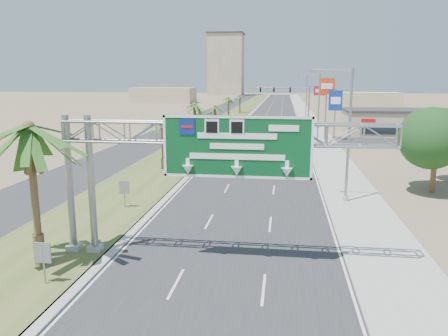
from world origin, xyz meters
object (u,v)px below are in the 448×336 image
sign_gantry (206,144)px  car_right_lane (300,130)px  car_far (268,121)px  palm_near (29,128)px  pole_sign_red_far (319,94)px  signal_mast (298,103)px  store_building (399,123)px  car_left_lane (206,160)px  pole_sign_red_near (327,90)px  car_mid_lane (271,134)px  pole_sign_blue (335,103)px

sign_gantry → car_right_lane: bearing=83.1°
car_far → car_right_lane: bearing=-70.3°
sign_gantry → palm_near: size_ratio=2.01×
car_far → pole_sign_red_far: bearing=-24.9°
signal_mast → pole_sign_red_far: bearing=42.6°
store_building → pole_sign_red_far: (-12.65, 9.81, 4.43)m
signal_mast → car_left_lane: 39.52m
signal_mast → pole_sign_red_near: bearing=-75.1°
car_mid_lane → car_far: car_mid_lane is taller
car_left_lane → pole_sign_blue: bearing=54.8°
car_right_lane → pole_sign_red_near: pole_sign_red_near is taller
palm_near → car_right_lane: size_ratio=1.60×
sign_gantry → signal_mast: bearing=84.3°
pole_sign_red_near → pole_sign_blue: bearing=-39.6°
sign_gantry → pole_sign_red_far: size_ratio=2.06×
car_mid_lane → palm_near: bearing=-102.6°
pole_sign_red_near → pole_sign_red_far: (0.35, 18.23, -1.15)m
car_left_lane → car_mid_lane: 25.08m
palm_near → pole_sign_red_near: size_ratio=0.87×
store_building → pole_sign_blue: pole_sign_blue is taller
car_far → pole_sign_red_near: (9.60, -22.52, 6.91)m
palm_near → car_mid_lane: 51.79m
signal_mast → pole_sign_blue: 16.29m
palm_near → pole_sign_blue: 52.30m
signal_mast → pole_sign_red_near: pole_sign_red_near is taller
car_left_lane → car_mid_lane: car_left_lane is taller
pole_sign_red_near → pole_sign_red_far: pole_sign_red_near is taller
car_right_lane → pole_sign_blue: (4.77, -7.91, 5.05)m
pole_sign_blue → car_mid_lane: bearing=168.6°
palm_near → signal_mast: 65.60m
sign_gantry → car_mid_lane: size_ratio=3.88×
car_right_lane → car_mid_lane: bearing=-123.1°
car_right_lane → pole_sign_blue: 10.53m
pole_sign_blue → car_far: bearing=114.8°
palm_near → store_building: (31.20, 58.00, -4.93)m
pole_sign_red_near → pole_sign_red_far: size_ratio=1.18×
signal_mast → car_mid_lane: signal_mast is taller
store_building → car_mid_lane: 22.63m
store_building → car_far: store_building is taller
car_mid_lane → car_far: (-1.31, 21.65, -0.04)m
signal_mast → car_far: signal_mast is taller
sign_gantry → car_right_lane: 55.16m
signal_mast → pole_sign_red_far: (4.18, 3.84, 1.57)m
sign_gantry → palm_near: bearing=-166.7°
signal_mast → pole_sign_blue: bearing=-71.7°
car_left_lane → pole_sign_red_far: 44.59m
pole_sign_red_near → pole_sign_red_far: bearing=88.9°
car_left_lane → pole_sign_red_near: size_ratio=0.45×
pole_sign_blue → pole_sign_red_far: pole_sign_red_far is taller
car_left_lane → pole_sign_red_far: size_ratio=0.53×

